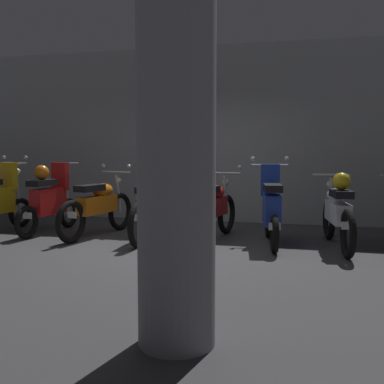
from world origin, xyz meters
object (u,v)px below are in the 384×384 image
Objects in this scene: motorbike_slot_4 at (212,206)px; motorbike_slot_3 at (152,208)px; support_pillar at (176,107)px; motorbike_slot_1 at (49,199)px; motorbike_slot_6 at (338,211)px; motorbike_slot_5 at (271,209)px; motorbike_slot_2 at (98,206)px.

motorbike_slot_3 is at bearing -173.33° from motorbike_slot_4.
motorbike_slot_1 is at bearing 131.09° from support_pillar.
motorbike_slot_6 is at bearing -4.17° from motorbike_slot_4.
motorbike_slot_5 is at bearing -6.57° from motorbike_slot_4.
motorbike_slot_3 is 1.01× the size of motorbike_slot_6.
motorbike_slot_3 is 0.94m from motorbike_slot_4.
motorbike_slot_6 is at bearing -0.52° from motorbike_slot_2.
motorbike_slot_1 is at bearing 177.43° from motorbike_slot_3.
motorbike_slot_6 is (4.62, -0.11, -0.04)m from motorbike_slot_1.
motorbike_slot_3 is 1.17× the size of motorbike_slot_5.
motorbike_slot_3 is (1.85, -0.08, -0.07)m from motorbike_slot_1.
support_pillar is (3.35, -3.84, 1.12)m from motorbike_slot_1.
motorbike_slot_6 is at bearing -1.78° from motorbike_slot_5.
motorbike_slot_5 is 3.95m from support_pillar.
motorbike_slot_6 is (2.78, -0.03, 0.03)m from motorbike_slot_3.
motorbike_slot_4 is 1.85m from motorbike_slot_6.
motorbike_slot_4 is at bearing 6.67° from motorbike_slot_3.
motorbike_slot_4 is 0.57× the size of support_pillar.
motorbike_slot_5 reaches higher than motorbike_slot_1.
support_pillar is (0.57, -3.87, 1.16)m from motorbike_slot_4.
motorbike_slot_5 is at bearing -1.24° from motorbike_slot_1.
support_pillar is at bearing -108.88° from motorbike_slot_6.
motorbike_slot_3 is 1.85m from motorbike_slot_5.
motorbike_slot_4 is (2.78, 0.03, -0.04)m from motorbike_slot_1.
motorbike_slot_2 is (0.93, -0.08, -0.07)m from motorbike_slot_1.
motorbike_slot_1 is at bearing -179.47° from motorbike_slot_4.
motorbike_slot_2 is 2.76m from motorbike_slot_5.
motorbike_slot_2 is at bearing 179.48° from motorbike_slot_6.
motorbike_slot_1 reaches higher than motorbike_slot_2.
motorbike_slot_1 is 0.87× the size of motorbike_slot_4.
motorbike_slot_2 is 1.16× the size of motorbike_slot_5.
motorbike_slot_5 is at bearing 178.22° from motorbike_slot_6.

